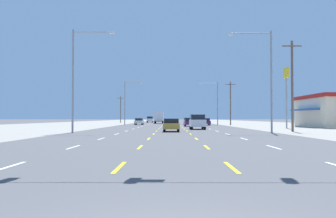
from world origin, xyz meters
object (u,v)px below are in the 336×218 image
streetlight_left_row_0 (77,73)px  sedan_far_left_far (139,121)px  suv_inner_right_near (197,122)px  pole_sign_right_row_1 (286,83)px  sedan_center_turn_nearest (171,125)px  streetlight_right_row_1 (216,100)px  sedan_inner_right_mid (189,122)px  streetlight_left_row_1 (127,100)px  suv_far_left_distant_a (150,119)px  box_truck_inner_left_farthest (159,117)px  hatchback_inner_right_farther (187,121)px  sedan_far_right_midfar (205,122)px  streetlight_right_row_0 (267,74)px

streetlight_left_row_0 → sedan_far_left_far: bearing=86.5°
suv_inner_right_near → sedan_far_left_far: size_ratio=1.09×
streetlight_left_row_0 → pole_sign_right_row_1: bearing=30.8°
sedan_center_turn_nearest → streetlight_right_row_1: streetlight_right_row_1 is taller
sedan_inner_right_mid → streetlight_left_row_1: bearing=135.6°
sedan_center_turn_nearest → suv_inner_right_near: (3.54, 7.99, 0.27)m
suv_far_left_distant_a → box_truck_inner_left_farthest: bearing=-80.0°
box_truck_inner_left_farthest → streetlight_left_row_1: (-6.48, -18.89, 3.68)m
hatchback_inner_right_farther → sedan_far_right_midfar: bearing=-62.1°
sedan_inner_right_mid → pole_sign_right_row_1: (13.57, -12.51, 5.89)m
sedan_far_right_midfar → pole_sign_right_row_1: size_ratio=0.50×
suv_far_left_distant_a → streetlight_right_row_1: 43.12m
streetlight_left_row_1 → box_truck_inner_left_farthest: bearing=71.1°
sedan_center_turn_nearest → streetlight_left_row_1: bearing=104.5°
pole_sign_right_row_1 → streetlight_right_row_0: size_ratio=0.85×
suv_inner_right_near → hatchback_inner_right_farther: size_ratio=1.26×
pole_sign_right_row_1 → streetlight_right_row_1: streetlight_right_row_1 is taller
sedan_inner_right_mid → sedan_far_right_midfar: same height
sedan_center_turn_nearest → suv_far_left_distant_a: size_ratio=0.92×
sedan_center_turn_nearest → streetlight_left_row_1: streetlight_left_row_1 is taller
box_truck_inner_left_farthest → pole_sign_right_row_1: 48.80m
sedan_inner_right_mid → hatchback_inner_right_farther: size_ratio=1.15×
suv_inner_right_near → sedan_inner_right_mid: 16.61m
sedan_inner_right_mid → sedan_far_right_midfar: 9.86m
streetlight_left_row_0 → streetlight_left_row_1: size_ratio=1.11×
sedan_inner_right_mid → streetlight_right_row_0: (6.41, -28.39, 5.29)m
pole_sign_right_row_1 → streetlight_left_row_0: (-26.61, -15.88, -0.52)m
suv_inner_right_near → sedan_far_right_midfar: bearing=82.0°
sedan_center_turn_nearest → sedan_far_left_far: 39.28m
streetlight_left_row_0 → streetlight_right_row_0: (19.44, 0.00, -0.07)m
suv_inner_right_near → sedan_inner_right_mid: size_ratio=1.09×
hatchback_inner_right_farther → suv_far_left_distant_a: (-10.60, 36.77, 0.24)m
hatchback_inner_right_farther → streetlight_right_row_1: (6.03, -2.77, 4.64)m
sedan_center_turn_nearest → sedan_inner_right_mid: bearing=82.2°
sedan_center_turn_nearest → sedan_far_left_far: bearing=100.3°
sedan_inner_right_mid → pole_sign_right_row_1: 19.38m
streetlight_left_row_0 → sedan_center_turn_nearest: bearing=21.4°
hatchback_inner_right_farther → streetlight_left_row_0: bearing=-107.0°
streetlight_left_row_0 → sedan_inner_right_mid: bearing=65.3°
streetlight_right_row_1 → suv_far_left_distant_a: bearing=112.8°
sedan_far_right_midfar → streetlight_left_row_1: size_ratio=0.47×
pole_sign_right_row_1 → streetlight_left_row_0: 30.99m
box_truck_inner_left_farthest → streetlight_left_row_1: 20.30m
sedan_center_turn_nearest → sedan_inner_right_mid: (3.36, 24.60, 0.00)m
suv_inner_right_near → suv_far_left_distant_a: bearing=98.6°
suv_far_left_distant_a → streetlight_left_row_0: (-2.83, -80.72, 5.09)m
sedan_inner_right_mid → sedan_far_left_far: (-10.41, 14.04, 0.00)m
box_truck_inner_left_farthest → streetlight_right_row_1: streetlight_right_row_1 is taller
pole_sign_right_row_1 → suv_inner_right_near: bearing=-163.0°
sedan_far_left_far → streetlight_left_row_1: bearing=-154.7°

